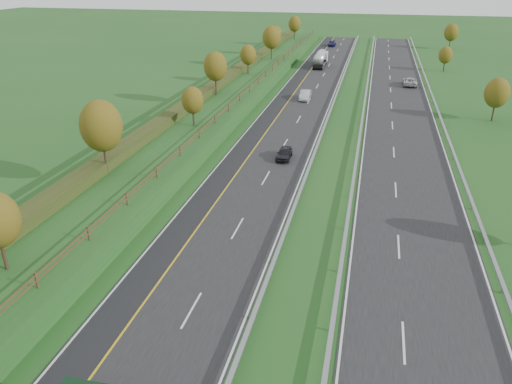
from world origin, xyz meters
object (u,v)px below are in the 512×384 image
Objects in this scene: car_small_far at (332,44)px; car_silver_mid at (305,95)px; car_dark_near at (284,153)px; car_oncoming at (410,82)px; road_tanker at (320,58)px.

car_silver_mid is at bearing -87.41° from car_small_far.
car_dark_near is 49.26m from car_oncoming.
road_tanker is 26.18m from car_oncoming.
car_oncoming is (20.03, -50.62, 0.05)m from car_small_far.
road_tanker is at bearing -88.07° from car_small_far.
car_dark_near is at bearing -86.79° from car_small_far.
car_dark_near is 0.84× the size of car_silver_mid.
car_small_far is at bearing 91.18° from car_dark_near.
road_tanker is 2.31× the size of car_silver_mid.
car_silver_mid is at bearing -88.04° from road_tanker.
car_oncoming reaches higher than car_small_far.
car_silver_mid reaches higher than car_dark_near.
road_tanker is 2.20× the size of car_small_far.
car_dark_near is at bearing -87.41° from road_tanker.
road_tanker reaches higher than car_small_far.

